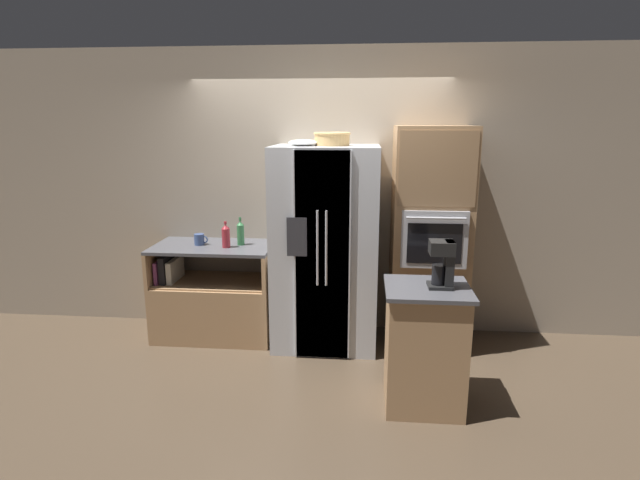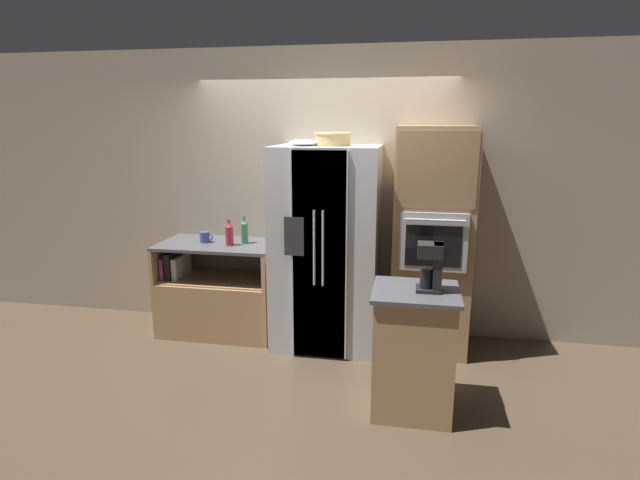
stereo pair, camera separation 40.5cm
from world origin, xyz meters
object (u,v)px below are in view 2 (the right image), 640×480
(wicker_basket, at_px, (333,138))
(mug, at_px, (205,237))
(fruit_bowl, at_px, (304,142))
(coffee_maker, at_px, (432,265))
(wall_oven, at_px, (432,241))
(bottle_short, at_px, (229,234))
(bottle_tall, at_px, (244,231))
(refrigerator, at_px, (326,248))

(wicker_basket, xyz_separation_m, mug, (-1.29, 0.07, -0.97))
(fruit_bowl, relative_size, coffee_maker, 0.79)
(wall_oven, relative_size, fruit_bowl, 7.64)
(bottle_short, distance_m, mug, 0.30)
(bottle_tall, bearing_deg, wicker_basket, -6.96)
(refrigerator, height_order, mug, refrigerator)
(fruit_bowl, bearing_deg, mug, 173.74)
(refrigerator, bearing_deg, bottle_short, -179.60)
(bottle_tall, distance_m, mug, 0.41)
(fruit_bowl, height_order, mug, fruit_bowl)
(bottle_tall, height_order, mug, bottle_tall)
(wicker_basket, height_order, bottle_tall, wicker_basket)
(mug, bearing_deg, wicker_basket, -3.17)
(bottle_tall, bearing_deg, coffee_maker, -33.26)
(coffee_maker, bearing_deg, fruit_bowl, 138.19)
(wall_oven, bearing_deg, bottle_tall, 178.79)
(refrigerator, height_order, coffee_maker, refrigerator)
(wall_oven, height_order, bottle_tall, wall_oven)
(bottle_tall, xyz_separation_m, bottle_short, (-0.11, -0.11, -0.01))
(refrigerator, xyz_separation_m, fruit_bowl, (-0.20, -0.05, 0.97))
(wall_oven, bearing_deg, bottle_short, -177.81)
(refrigerator, bearing_deg, coffee_maker, -48.63)
(fruit_bowl, xyz_separation_m, bottle_short, (-0.75, 0.04, -0.87))
(wall_oven, bearing_deg, coffee_maker, -91.93)
(fruit_bowl, bearing_deg, coffee_maker, -41.81)
(fruit_bowl, bearing_deg, bottle_short, 176.97)
(wicker_basket, bearing_deg, bottle_short, -179.87)
(wall_oven, distance_m, coffee_maker, 1.12)
(bottle_short, bearing_deg, fruit_bowl, -3.03)
(fruit_bowl, xyz_separation_m, mug, (-1.04, 0.11, -0.94))
(bottle_short, bearing_deg, wicker_basket, 0.13)
(bottle_short, xyz_separation_m, coffee_maker, (1.88, -1.05, 0.08))
(bottle_tall, relative_size, bottle_short, 1.08)
(mug, relative_size, coffee_maker, 0.39)
(wall_oven, height_order, coffee_maker, wall_oven)
(wall_oven, relative_size, coffee_maker, 6.01)
(wicker_basket, distance_m, mug, 1.62)
(fruit_bowl, relative_size, bottle_tall, 0.99)
(bottle_tall, bearing_deg, bottle_short, -135.88)
(bottle_tall, xyz_separation_m, coffee_maker, (1.76, -1.16, 0.08))
(refrigerator, relative_size, mug, 13.95)
(wicker_basket, relative_size, bottle_short, 1.30)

